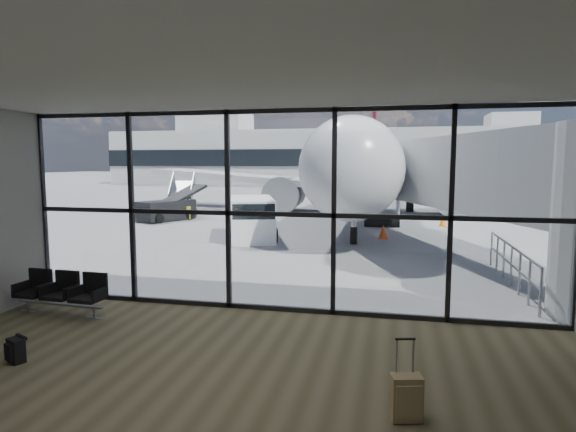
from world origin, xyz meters
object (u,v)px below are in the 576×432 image
at_px(mobile_stairs, 181,209).
at_px(suitcase, 406,397).
at_px(backpack, 16,350).
at_px(belt_loader, 168,209).
at_px(seating_row, 63,291).
at_px(airliner, 368,167).
at_px(service_van, 252,218).

bearing_deg(mobile_stairs, suitcase, -74.35).
height_order(backpack, belt_loader, belt_loader).
relative_size(seating_row, backpack, 4.67).
height_order(seating_row, belt_loader, belt_loader).
relative_size(backpack, airliner, 0.01).
bearing_deg(airliner, mobile_stairs, -146.66).
bearing_deg(seating_row, airliner, 81.07).
distance_m(backpack, service_van, 13.51).
distance_m(backpack, suitcase, 6.34).
xyz_separation_m(suitcase, belt_loader, (-12.98, 19.46, 0.35)).
bearing_deg(backpack, service_van, 114.49).
xyz_separation_m(service_van, belt_loader, (-6.74, 5.50, -0.25)).
height_order(suitcase, service_van, service_van).
height_order(airliner, service_van, airliner).
bearing_deg(belt_loader, seating_row, -46.84).
bearing_deg(suitcase, belt_loader, 109.42).
bearing_deg(service_van, mobile_stairs, 114.10).
distance_m(suitcase, airliner, 28.63).
bearing_deg(service_van, airliner, 54.73).
bearing_deg(service_van, seating_row, -114.54).
bearing_deg(mobile_stairs, airliner, 18.53).
bearing_deg(mobile_stairs, belt_loader, -110.09).
bearing_deg(belt_loader, airliner, 63.47).
height_order(seating_row, backpack, seating_row).
xyz_separation_m(backpack, suitcase, (6.32, -0.47, 0.10)).
distance_m(seating_row, mobile_stairs, 18.89).
bearing_deg(seating_row, backpack, -65.75).
bearing_deg(belt_loader, backpack, -46.51).
relative_size(suitcase, mobile_stairs, 0.32).
xyz_separation_m(seating_row, airliner, (5.28, 25.46, 2.52)).
distance_m(seating_row, suitcase, 7.89).
height_order(seating_row, mobile_stairs, mobile_stairs).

